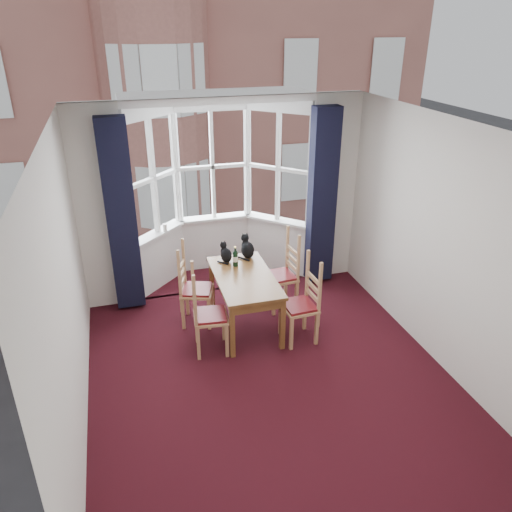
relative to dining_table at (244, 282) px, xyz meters
name	(u,v)px	position (x,y,z in m)	size (l,w,h in m)	color
floor	(271,379)	(0.00, -1.15, -0.64)	(4.50, 4.50, 0.00)	black
ceiling	(275,130)	(0.00, -1.15, 2.16)	(4.50, 4.50, 0.00)	white
wall_left	(65,296)	(-2.00, -1.15, 0.76)	(4.50, 4.50, 0.00)	silver
wall_right	(443,246)	(2.00, -1.15, 0.76)	(4.50, 4.50, 0.00)	silver
wall_near	(383,425)	(0.00, -3.40, 0.76)	(4.00, 4.00, 0.00)	silver
wall_back_pier_left	(102,211)	(-1.65, 1.10, 0.76)	(0.70, 0.12, 2.80)	silver
wall_back_pier_right	(332,190)	(1.65, 1.10, 0.76)	(0.70, 0.12, 2.80)	silver
bay_window	(216,189)	(0.00, 1.60, 0.76)	(2.76, 0.94, 2.80)	white
curtain_left	(121,217)	(-1.42, 0.92, 0.71)	(0.38, 0.22, 2.60)	black
curtain_right	(322,198)	(1.42, 0.92, 0.71)	(0.38, 0.22, 2.60)	black
dining_table	(244,282)	(0.00, 0.00, 0.00)	(0.74, 1.36, 0.74)	brown
chair_left_near	(203,317)	(-0.62, -0.40, -0.17)	(0.45, 0.46, 0.92)	tan
chair_left_far	(190,291)	(-0.66, 0.29, -0.17)	(0.51, 0.52, 0.92)	tan
chair_right_near	(306,306)	(0.66, -0.49, -0.17)	(0.42, 0.44, 0.92)	tan
chair_right_far	(286,276)	(0.69, 0.33, -0.17)	(0.43, 0.45, 0.92)	tan
cat_left	(226,254)	(-0.13, 0.49, 0.20)	(0.20, 0.24, 0.29)	black
cat_right	(247,248)	(0.19, 0.53, 0.22)	(0.22, 0.28, 0.34)	black
wine_bottle	(235,258)	(-0.04, 0.32, 0.21)	(0.07, 0.07, 0.27)	black
candle_tall	(165,228)	(-0.82, 1.45, 0.29)	(0.06, 0.06, 0.12)	white
street	(135,167)	(0.00, 31.10, -6.64)	(80.00, 80.00, 0.00)	#333335
tenement_building	(148,87)	(0.00, 12.86, 0.96)	(18.40, 7.80, 15.20)	#A56255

